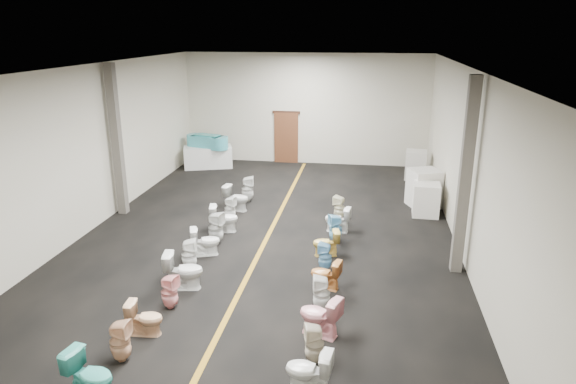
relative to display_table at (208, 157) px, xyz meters
name	(u,v)px	position (x,y,z in m)	size (l,w,h in m)	color
floor	(269,234)	(3.82, -6.66, -0.42)	(16.00, 16.00, 0.00)	black
ceiling	(267,67)	(3.82, -6.66, 4.08)	(16.00, 16.00, 0.00)	black
wall_back	(306,109)	(3.82, 1.34, 1.83)	(10.00, 10.00, 0.00)	beige
wall_front	(135,314)	(3.82, -14.66, 1.83)	(10.00, 10.00, 0.00)	beige
wall_left	(91,148)	(-1.18, -6.66, 1.83)	(16.00, 16.00, 0.00)	beige
wall_right	(465,162)	(8.82, -6.66, 1.83)	(16.00, 16.00, 0.00)	beige
aisle_stripe	(269,234)	(3.82, -6.66, -0.42)	(0.12, 15.60, 0.01)	#9C6D16
back_door	(286,138)	(3.02, 1.28, 0.63)	(1.00, 0.10, 2.10)	#562D19
door_frame	(286,112)	(3.02, 1.29, 1.70)	(1.15, 0.08, 0.10)	#331C11
column_left	(117,141)	(-0.93, -5.66, 1.83)	(0.25, 0.25, 4.50)	#59544C
column_right	(465,178)	(8.57, -8.16, 1.83)	(0.25, 0.25, 4.50)	#59544C
display_table	(208,157)	(0.00, 0.00, 0.00)	(1.90, 0.95, 0.85)	white
bathtub	(207,141)	(0.00, 0.00, 0.65)	(1.81, 0.99, 0.55)	teal
appliance_crate_a	(426,200)	(8.22, -4.44, 0.07)	(0.77, 0.77, 0.99)	white
appliance_crate_b	(424,188)	(8.22, -3.60, 0.17)	(0.87, 0.87, 1.19)	silver
appliance_crate_c	(420,182)	(8.22, -2.27, -0.03)	(0.69, 0.69, 0.79)	white
appliance_crate_d	(416,165)	(8.22, -0.44, 0.11)	(0.75, 0.75, 1.07)	silver
toilet_left_0	(90,375)	(2.40, -13.55, -0.03)	(0.44, 0.77, 0.79)	teal
toilet_left_1	(120,341)	(2.43, -12.63, -0.04)	(0.34, 0.35, 0.76)	tan
toilet_left_2	(145,318)	(2.50, -11.80, -0.09)	(0.37, 0.65, 0.67)	#E6B184
toilet_left_3	(170,292)	(2.60, -10.85, -0.06)	(0.33, 0.34, 0.73)	pink
toilet_left_4	(184,270)	(2.59, -9.99, 0.00)	(0.47, 0.82, 0.84)	silver
toilet_left_5	(189,255)	(2.40, -9.11, -0.04)	(0.34, 0.35, 0.76)	white
toilet_left_6	(205,241)	(2.52, -8.26, -0.06)	(0.41, 0.72, 0.73)	white
toilet_left_7	(216,228)	(2.57, -7.50, 0.01)	(0.39, 0.40, 0.86)	silver
toilet_left_8	(224,218)	(2.56, -6.68, -0.03)	(0.44, 0.76, 0.78)	white
toilet_left_9	(230,208)	(2.48, -5.77, -0.07)	(0.32, 0.33, 0.71)	white
toilet_left_10	(236,198)	(2.45, -4.92, -0.03)	(0.44, 0.78, 0.79)	silver
toilet_left_11	(248,189)	(2.60, -4.02, 0.00)	(0.38, 0.39, 0.84)	silver
toilet_right_1	(308,371)	(5.66, -12.90, -0.05)	(0.42, 0.73, 0.75)	white
toilet_right_2	(314,344)	(5.67, -12.16, -0.06)	(0.32, 0.33, 0.72)	beige
toilet_right_3	(320,316)	(5.68, -11.32, -0.02)	(0.45, 0.79, 0.80)	#FCA7AF
toilet_right_4	(322,293)	(5.63, -10.45, -0.05)	(0.34, 0.35, 0.75)	white
toilet_right_5	(326,274)	(5.63, -9.53, -0.09)	(0.38, 0.66, 0.68)	#CB7C39
toilet_right_6	(325,256)	(5.54, -8.63, -0.08)	(0.31, 0.31, 0.68)	#72B0D6
toilet_right_7	(326,243)	(5.50, -7.83, -0.09)	(0.37, 0.65, 0.66)	#E3BE55
toilet_right_8	(336,228)	(5.67, -6.92, -0.04)	(0.34, 0.35, 0.76)	#81C8EB
toilet_right_9	(338,219)	(5.67, -6.19, -0.06)	(0.40, 0.71, 0.72)	white
toilet_right_10	(339,208)	(5.67, -5.22, -0.06)	(0.33, 0.33, 0.73)	#EEE8C4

